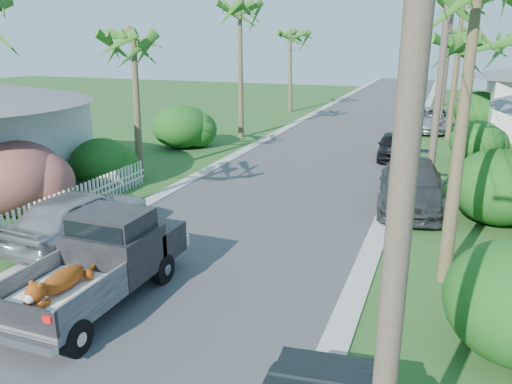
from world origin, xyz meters
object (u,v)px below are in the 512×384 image
at_px(palm_l_b, 132,34).
at_px(utility_pole_c, 446,61).
at_px(parked_car_rf, 394,146).
at_px(utility_pole_b, 440,78).
at_px(parked_car_rd, 430,120).
at_px(parked_car_ln, 80,217).
at_px(palm_l_d, 291,32).
at_px(pickup_truck, 107,257).
at_px(palm_r_b, 473,39).
at_px(palm_r_d, 463,29).
at_px(utility_pole_d, 448,54).
at_px(palm_l_c, 240,4).
at_px(parked_car_rm, 411,185).
at_px(utility_pole_a, 402,188).

relative_size(palm_l_b, utility_pole_c, 0.82).
distance_m(parked_car_rf, utility_pole_b, 7.73).
height_order(parked_car_rd, parked_car_ln, parked_car_ln).
bearing_deg(utility_pole_b, parked_car_rf, 107.50).
bearing_deg(palm_l_d, pickup_truck, -80.61).
bearing_deg(parked_car_ln, palm_r_b, -132.96).
relative_size(parked_car_rf, utility_pole_b, 0.43).
relative_size(parked_car_ln, utility_pole_c, 0.54).
relative_size(palm_l_d, palm_r_d, 0.96).
relative_size(parked_car_rf, palm_l_d, 0.51).
bearing_deg(utility_pole_b, utility_pole_d, 90.00).
xyz_separation_m(pickup_truck, palm_l_c, (-4.77, 19.86, 6.90)).
height_order(parked_car_rf, palm_l_c, palm_l_c).
bearing_deg(parked_car_rf, palm_l_d, 119.80).
bearing_deg(palm_l_b, palm_r_d, 64.59).
distance_m(palm_l_c, utility_pole_c, 13.47).
distance_m(pickup_truck, palm_l_c, 21.56).
height_order(palm_l_c, palm_l_d, palm_l_c).
xyz_separation_m(parked_car_rm, palm_r_b, (1.60, 3.24, 5.14)).
height_order(palm_l_b, utility_pole_a, utility_pole_a).
xyz_separation_m(parked_car_ln, palm_r_b, (10.65, 10.40, 5.12)).
bearing_deg(palm_l_b, parked_car_ln, -69.58).
height_order(palm_r_d, utility_pole_c, utility_pole_c).
relative_size(parked_car_rf, palm_r_d, 0.49).
xyz_separation_m(parked_car_rf, palm_l_c, (-9.60, 2.66, 7.25)).
xyz_separation_m(palm_l_d, utility_pole_a, (12.10, -36.00, -1.84)).
xyz_separation_m(palm_l_b, palm_l_c, (0.80, 10.00, 1.77)).
height_order(parked_car_rd, palm_r_b, palm_r_b).
bearing_deg(parked_car_ln, utility_pole_b, -136.24).
distance_m(utility_pole_a, utility_pole_d, 45.00).
relative_size(palm_l_d, utility_pole_a, 0.86).
distance_m(parked_car_rd, utility_pole_d, 14.93).
xyz_separation_m(parked_car_rf, parked_car_ln, (-7.65, -14.74, 0.17)).
bearing_deg(palm_r_b, palm_l_c, 150.95).
bearing_deg(palm_l_b, utility_pole_b, 4.61).
xyz_separation_m(parked_car_rm, parked_car_rd, (0.00, 16.82, -0.07)).
relative_size(parked_car_rf, palm_l_b, 0.53).
bearing_deg(palm_l_d, palm_l_c, -87.61).
bearing_deg(palm_r_b, pickup_truck, -121.34).
xyz_separation_m(parked_car_rm, palm_l_d, (-11.50, 22.24, 5.63)).
bearing_deg(utility_pole_a, parked_car_rf, 95.35).
bearing_deg(parked_car_rf, pickup_truck, -110.46).
bearing_deg(palm_l_b, pickup_truck, -60.55).
relative_size(parked_car_rf, utility_pole_c, 0.43).
distance_m(parked_car_rf, palm_l_d, 18.72).
bearing_deg(utility_pole_b, utility_pole_a, -90.00).
bearing_deg(utility_pole_a, palm_r_b, 86.63).
height_order(parked_car_rf, palm_r_d, palm_r_d).
xyz_separation_m(pickup_truck, palm_r_b, (7.83, 12.86, 4.94)).
height_order(parked_car_rd, palm_l_c, palm_l_c).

